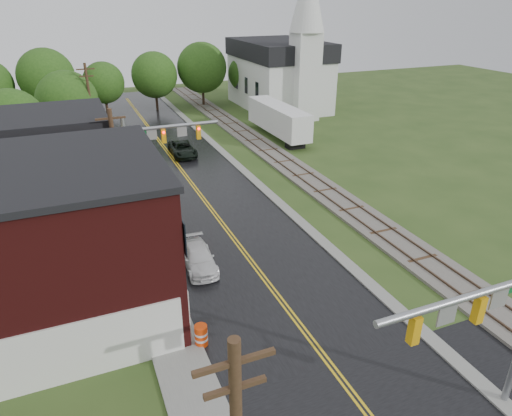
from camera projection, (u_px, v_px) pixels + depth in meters
main_road at (192, 184)px, 40.32m from camera, size 10.00×90.00×0.02m
curb_right at (231, 160)px, 46.38m from camera, size 0.80×70.00×0.12m
sidewalk_left at (129, 220)px, 33.99m from camera, size 2.40×50.00×0.12m
brick_building at (16, 251)px, 21.69m from camera, size 14.30×10.30×8.30m
yellow_house at (52, 185)px, 31.80m from camera, size 8.00×7.00×6.40m
darkred_building at (65, 158)px, 40.10m from camera, size 7.00×6.00×4.40m
church at (282, 68)px, 64.65m from camera, size 10.40×18.40×20.00m
railroad at (272, 153)px, 47.93m from camera, size 3.20×80.00×0.30m
traffic_signal_near at (492, 316)px, 16.00m from camera, size 7.34×0.30×7.20m
traffic_signal_far at (154, 144)px, 34.50m from camera, size 7.34×0.43×7.20m
utility_pole_b at (118, 175)px, 29.27m from camera, size 1.80×0.28×9.00m
utility_pole_c at (91, 105)px, 47.68m from camera, size 1.80×0.28×9.00m
tree_left_c at (14, 123)px, 41.89m from camera, size 6.00×6.00×7.65m
tree_left_e at (69, 103)px, 48.51m from camera, size 6.40×6.40×8.16m
suv_dark at (183, 149)px, 47.31m from camera, size 2.43×5.09×1.40m
pickup_white at (198, 258)px, 27.84m from camera, size 2.04×4.47×1.27m
semi_trailer at (279, 119)px, 52.66m from camera, size 2.70×11.91×3.77m
construction_barrel at (201, 335)px, 21.62m from camera, size 0.76×0.76×1.11m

